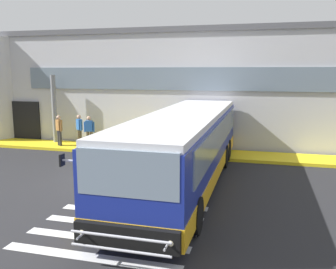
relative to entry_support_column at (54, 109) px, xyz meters
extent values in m
cube|color=#232326|center=(5.87, -5.40, -2.08)|extent=(80.00, 90.00, 0.02)
cube|color=silver|center=(7.87, -11.40, -2.07)|extent=(4.40, 0.36, 0.01)
cube|color=silver|center=(7.87, -10.50, -2.07)|extent=(4.40, 0.36, 0.01)
cube|color=silver|center=(7.87, -9.60, -2.07)|extent=(4.40, 0.36, 0.01)
cube|color=silver|center=(7.87, -8.70, -2.07)|extent=(4.40, 0.36, 0.01)
cube|color=silver|center=(7.87, -7.80, -2.07)|extent=(4.40, 0.36, 0.01)
cube|color=#B7B7BC|center=(5.87, 6.60, 1.03)|extent=(23.32, 12.00, 6.21)
cube|color=#56565B|center=(5.87, 6.60, 4.28)|extent=(23.52, 12.20, 0.30)
cube|color=black|center=(-2.28, 0.55, -0.87)|extent=(1.80, 0.16, 2.40)
cube|color=slate|center=(6.87, 0.56, 1.73)|extent=(17.32, 0.10, 1.20)
cube|color=yellow|center=(5.87, -0.60, -2.00)|extent=(27.32, 2.00, 0.15)
cylinder|color=slate|center=(0.00, 0.00, 0.00)|extent=(0.28, 0.28, 3.85)
cube|color=navy|center=(8.82, -5.43, -0.65)|extent=(2.57, 11.86, 2.15)
cube|color=#F2AD19|center=(8.82, -5.43, -1.45)|extent=(2.61, 11.90, 0.55)
cube|color=silver|center=(8.82, -5.43, 0.53)|extent=(2.47, 11.66, 0.20)
cube|color=gray|center=(8.81, -11.31, -0.05)|extent=(2.35, 0.12, 1.05)
cube|color=gray|center=(10.12, -5.13, -0.15)|extent=(0.06, 10.66, 0.95)
cube|color=gray|center=(7.53, -5.13, -0.15)|extent=(0.06, 10.66, 0.95)
cube|color=black|center=(8.81, -11.31, 0.31)|extent=(2.15, 0.10, 0.28)
cube|color=black|center=(8.81, -11.44, -1.44)|extent=(2.45, 0.20, 0.52)
sphere|color=beige|center=(9.84, -11.48, -1.42)|extent=(0.18, 0.18, 0.18)
sphere|color=beige|center=(7.79, -11.48, -1.42)|extent=(0.18, 0.18, 0.18)
cylinder|color=#B7B7BF|center=(7.32, -11.11, 0.10)|extent=(0.40, 0.05, 0.05)
cube|color=black|center=(7.12, -11.11, 0.10)|extent=(0.04, 0.20, 0.28)
cylinder|color=black|center=(9.99, -9.56, -1.57)|extent=(0.30, 1.00, 1.00)
cylinder|color=black|center=(7.64, -9.56, -1.57)|extent=(0.30, 1.00, 1.00)
cylinder|color=black|center=(10.00, -2.71, -1.57)|extent=(0.30, 1.00, 1.00)
cylinder|color=black|center=(7.65, -2.70, -1.57)|extent=(0.30, 1.00, 1.00)
cylinder|color=black|center=(10.01, -1.41, -1.57)|extent=(0.30, 1.00, 1.00)
cylinder|color=black|center=(7.66, -1.40, -1.57)|extent=(0.30, 1.00, 1.00)
cylinder|color=#B7B7BF|center=(8.81, -11.81, -1.57)|extent=(2.25, 0.06, 0.06)
cylinder|color=#B7B7BF|center=(8.81, -11.81, -1.27)|extent=(2.25, 0.06, 0.06)
cylinder|color=#B7B7BF|center=(9.79, -11.61, -1.42)|extent=(0.05, 0.50, 0.05)
cylinder|color=#B7B7BF|center=(7.84, -11.61, -1.42)|extent=(0.05, 0.50, 0.05)
cylinder|color=#2D2D33|center=(0.88, -0.96, -1.50)|extent=(0.15, 0.15, 0.85)
cylinder|color=#2D2D33|center=(0.72, -0.85, -1.50)|extent=(0.15, 0.15, 0.85)
cube|color=#996633|center=(0.80, -0.91, -0.78)|extent=(0.44, 0.39, 0.58)
sphere|color=tan|center=(0.80, -0.91, -0.36)|extent=(0.23, 0.23, 0.23)
cylinder|color=#996633|center=(1.01, -1.05, -0.83)|extent=(0.09, 0.09, 0.55)
cylinder|color=#996633|center=(0.59, -0.77, -0.83)|extent=(0.09, 0.09, 0.55)
cylinder|color=#4C4233|center=(1.83, -0.47, -1.50)|extent=(0.15, 0.15, 0.85)
cylinder|color=#4C4233|center=(1.68, -0.34, -1.50)|extent=(0.15, 0.15, 0.85)
cube|color=#2659A5|center=(1.76, -0.40, -0.78)|extent=(0.43, 0.41, 0.58)
sphere|color=tan|center=(1.76, -0.40, -0.36)|extent=(0.23, 0.23, 0.23)
cylinder|color=#2659A5|center=(1.95, -0.56, -0.83)|extent=(0.09, 0.09, 0.55)
cylinder|color=#2659A5|center=(1.56, -0.25, -0.83)|extent=(0.09, 0.09, 0.55)
cylinder|color=#4C4233|center=(2.65, -0.77, -1.50)|extent=(0.15, 0.15, 0.85)
cylinder|color=#4C4233|center=(2.45, -0.80, -1.50)|extent=(0.15, 0.15, 0.85)
cube|color=#2659A5|center=(2.55, -0.79, -0.78)|extent=(0.41, 0.28, 0.58)
sphere|color=tan|center=(2.55, -0.79, -0.36)|extent=(0.23, 0.23, 0.23)
cylinder|color=#2659A5|center=(2.80, -0.75, -0.83)|extent=(0.09, 0.09, 0.55)
cylinder|color=#2659A5|center=(2.30, -0.83, -0.83)|extent=(0.09, 0.09, 0.55)
camera|label=1|loc=(11.60, -18.43, 2.15)|focal=38.93mm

